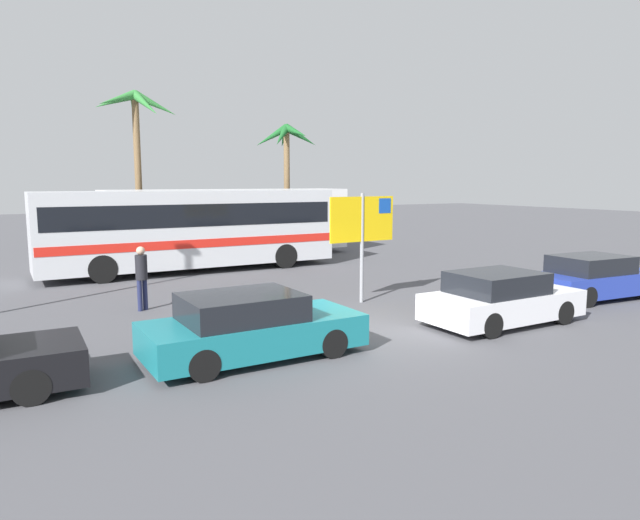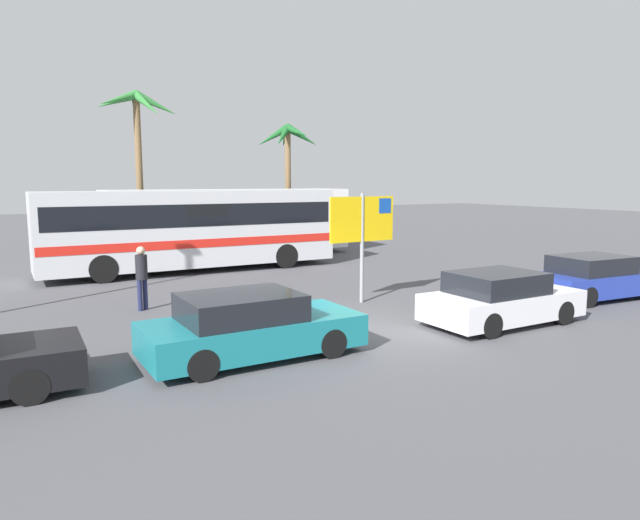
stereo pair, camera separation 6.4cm
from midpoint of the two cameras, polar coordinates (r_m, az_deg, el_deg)
The scene contains 10 objects.
ground at distance 13.59m, azimuth 4.62°, elevation -7.14°, with size 120.00×120.00×0.00m, color #4C4C51.
bus_front_coach at distance 22.84m, azimuth -12.68°, elevation 3.34°, with size 11.44×2.45×3.17m.
bus_rear_coach at distance 26.89m, azimuth -8.86°, elevation 4.09°, with size 11.44×2.45×3.17m.
ferry_sign at distance 16.43m, azimuth 4.53°, elevation 3.70°, with size 2.20×0.14×3.20m.
car_blue at distance 19.01m, azimuth 26.04°, elevation -1.64°, with size 4.26×2.03×1.32m.
car_teal at distance 11.48m, azimuth -6.96°, elevation -6.69°, with size 4.38×1.94×1.32m.
car_white at distance 14.74m, azimuth 17.87°, elevation -3.77°, with size 4.08×1.85×1.32m.
pedestrian_by_bus at distance 16.22m, azimuth -17.44°, elevation -1.22°, with size 0.32×0.32×1.78m.
palm_tree_seaside at distance 28.64m, azimuth -18.00°, elevation 12.89°, with size 3.86×3.82×7.77m.
palm_tree_inland at distance 30.94m, azimuth -3.19°, elevation 11.04°, with size 3.33×3.66×6.60m.
Camera 2 is at (-7.35, -10.87, 3.51)m, focal length 31.73 mm.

